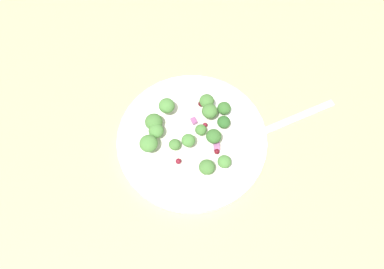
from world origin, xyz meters
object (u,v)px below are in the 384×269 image
Objects in this scene: plate at (192,139)px; broccoli_floret_2 at (207,101)px; broccoli_floret_0 at (175,145)px; broccoli_floret_1 at (224,108)px; fork at (281,124)px.

broccoli_floret_2 is at bearing -129.31° from plate.
broccoli_floret_1 is at bearing -157.63° from broccoli_floret_0.
broccoli_floret_2 reaches higher than broccoli_floret_0.
broccoli_floret_2 is (-7.26, -5.83, 0.83)cm from broccoli_floret_0.
broccoli_floret_0 is at bearing 14.81° from plate.
broccoli_floret_1 is 10.43cm from fork.
broccoli_floret_0 is at bearing -1.58° from fork.
broccoli_floret_1 reaches higher than fork.
broccoli_floret_2 reaches higher than plate.
broccoli_floret_2 is 13.58cm from fork.
broccoli_floret_0 is (3.18, 0.84, 1.62)cm from plate.
broccoli_floret_1 is at bearing -154.25° from plate.
plate is 9.94× the size of broccoli_floret_2.
fork is (-11.61, 6.35, -3.05)cm from broccoli_floret_2.
broccoli_floret_1 is 0.13× the size of fork.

